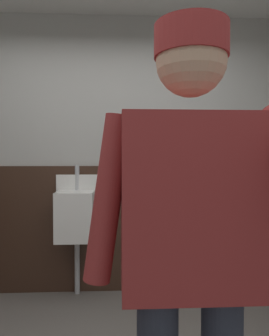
{
  "coord_description": "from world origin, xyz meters",
  "views": [
    {
      "loc": [
        0.07,
        -1.51,
        1.29
      ],
      "look_at": [
        0.16,
        0.13,
        1.25
      ],
      "focal_mm": 33.9,
      "sensor_mm": 36.0,
      "label": 1
    }
  ],
  "objects": [
    {
      "name": "wall_back",
      "position": [
        0.0,
        1.67,
        1.35
      ],
      "size": [
        4.16,
        0.12,
        2.71
      ],
      "primitive_type": "cube",
      "color": "#B2B2AD",
      "rests_on": "ground_plane"
    },
    {
      "name": "wainscot_band_back",
      "position": [
        0.0,
        1.6,
        0.62
      ],
      "size": [
        3.56,
        0.03,
        1.23
      ],
      "primitive_type": "cube",
      "color": "#382319",
      "rests_on": "ground_plane"
    },
    {
      "name": "urinal_solo",
      "position": [
        -0.32,
        1.46,
        0.78
      ],
      "size": [
        0.4,
        0.34,
        1.24
      ],
      "color": "white",
      "rests_on": "ground_plane"
    },
    {
      "name": "person",
      "position": [
        0.31,
        -0.48,
        1.04
      ],
      "size": [
        0.68,
        0.6,
        1.73
      ],
      "color": "#2D3342",
      "rests_on": "ground_plane"
    },
    {
      "name": "soap_dispenser",
      "position": [
        0.31,
        1.57,
        1.41
      ],
      "size": [
        0.1,
        0.07,
        0.18
      ],
      "primitive_type": "cube",
      "color": "silver"
    }
  ]
}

